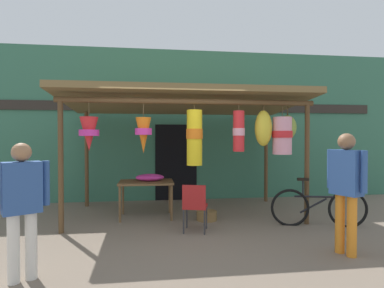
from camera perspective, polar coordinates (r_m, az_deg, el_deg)
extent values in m
plane|color=#756656|center=(5.90, -3.50, -15.04)|extent=(30.00, 30.00, 0.00)
cube|color=#387056|center=(8.32, -4.77, 3.48)|extent=(12.78, 0.25, 3.98)
cube|color=#2D2823|center=(8.21, -4.72, 6.85)|extent=(11.50, 0.04, 0.24)
cube|color=black|center=(8.22, -2.95, -3.38)|extent=(1.10, 0.03, 2.00)
cylinder|color=brown|center=(5.78, -23.05, -3.84)|extent=(0.09, 0.09, 2.30)
cylinder|color=brown|center=(6.30, 20.44, -3.43)|extent=(0.09, 0.09, 2.30)
cylinder|color=brown|center=(7.85, -18.86, -2.54)|extent=(0.09, 0.09, 2.30)
cylinder|color=brown|center=(8.24, 13.50, -2.35)|extent=(0.09, 0.09, 2.30)
cylinder|color=brown|center=(5.63, -0.33, 7.84)|extent=(4.69, 0.10, 0.10)
cylinder|color=brown|center=(7.75, -2.29, 7.10)|extent=(4.69, 0.10, 0.10)
cube|color=olive|center=(6.70, -1.46, 7.80)|extent=(4.99, 2.63, 0.34)
cylinder|color=brown|center=(5.66, -18.49, 5.99)|extent=(0.01, 0.01, 0.25)
cone|color=red|center=(5.64, -18.46, 1.74)|extent=(0.32, 0.32, 0.59)
cylinder|color=#D13399|center=(5.64, -18.46, 1.98)|extent=(0.34, 0.34, 0.11)
cylinder|color=brown|center=(5.57, -8.96, 6.11)|extent=(0.01, 0.01, 0.25)
cone|color=orange|center=(5.55, -8.95, 1.58)|extent=(0.28, 0.28, 0.63)
cylinder|color=#D13399|center=(5.55, -8.95, 2.28)|extent=(0.30, 0.30, 0.11)
cylinder|color=brown|center=(5.66, 0.46, 6.79)|extent=(0.01, 0.01, 0.10)
cylinder|color=yellow|center=(5.63, 0.46, 1.17)|extent=(0.28, 0.28, 1.01)
cylinder|color=orange|center=(5.63, 0.46, 1.89)|extent=(0.30, 0.30, 0.18)
cylinder|color=brown|center=(5.82, 8.63, 6.58)|extent=(0.01, 0.01, 0.11)
cylinder|color=red|center=(5.79, 8.61, 2.34)|extent=(0.21, 0.21, 0.75)
cylinder|color=pink|center=(5.79, 8.61, 2.22)|extent=(0.23, 0.23, 0.14)
cylinder|color=brown|center=(6.10, 16.32, 5.79)|extent=(0.01, 0.01, 0.22)
cylinder|color=pink|center=(6.08, 16.29, 1.47)|extent=(0.35, 0.35, 0.70)
cylinder|color=red|center=(6.08, 16.29, 1.72)|extent=(0.38, 0.38, 0.13)
cylinder|color=#4C3D23|center=(6.24, 17.21, 5.88)|extent=(0.02, 0.02, 0.17)
ellipsoid|color=#89A842|center=(6.22, 17.20, 2.95)|extent=(0.34, 0.29, 0.47)
cylinder|color=#4C3D23|center=(5.98, 13.04, 6.49)|extent=(0.02, 0.02, 0.09)
ellipsoid|color=yellow|center=(5.96, 13.03, 2.84)|extent=(0.32, 0.28, 0.67)
cube|color=brown|center=(6.50, -8.44, -6.99)|extent=(1.11, 0.76, 0.04)
cylinder|color=brown|center=(6.27, -13.16, -10.77)|extent=(0.05, 0.05, 0.71)
cylinder|color=brown|center=(6.25, -3.78, -10.78)|extent=(0.05, 0.05, 0.71)
cylinder|color=brown|center=(6.91, -12.62, -9.66)|extent=(0.05, 0.05, 0.71)
cylinder|color=brown|center=(6.90, -4.14, -9.66)|extent=(0.05, 0.05, 0.71)
ellipsoid|color=#D13399|center=(6.53, -7.78, -6.13)|extent=(0.59, 0.41, 0.15)
ellipsoid|color=pink|center=(6.49, -7.00, -6.11)|extent=(0.26, 0.21, 0.10)
cube|color=#AD1E1E|center=(5.54, 0.62, -11.42)|extent=(0.49, 0.49, 0.04)
cube|color=#AD1E1E|center=(5.32, 0.37, -9.74)|extent=(0.40, 0.14, 0.40)
cylinder|color=#333338|center=(5.74, 2.69, -13.23)|extent=(0.03, 0.03, 0.44)
cylinder|color=#333338|center=(5.79, -0.96, -13.12)|extent=(0.03, 0.03, 0.44)
cylinder|color=#333338|center=(5.40, 2.32, -14.17)|extent=(0.03, 0.03, 0.44)
cylinder|color=#333338|center=(5.44, -1.57, -14.03)|extent=(0.03, 0.03, 0.44)
cylinder|color=brown|center=(6.34, 2.72, -13.04)|extent=(0.41, 0.41, 0.18)
torus|color=black|center=(6.49, 26.81, -10.67)|extent=(0.70, 0.21, 0.71)
torus|color=black|center=(6.20, 17.62, -11.16)|extent=(0.70, 0.21, 0.71)
cylinder|color=black|center=(6.28, 22.34, -8.98)|extent=(0.87, 0.24, 0.04)
cylinder|color=black|center=(6.29, 21.44, -10.55)|extent=(0.49, 0.15, 0.31)
cylinder|color=black|center=(6.18, 19.78, -7.63)|extent=(0.03, 0.03, 0.30)
cube|color=black|center=(6.16, 19.79, -6.15)|extent=(0.21, 0.12, 0.05)
cylinder|color=#262628|center=(6.38, 26.19, -6.49)|extent=(0.12, 0.43, 0.02)
cylinder|color=silver|center=(4.22, -27.54, -16.24)|extent=(0.13, 0.13, 0.78)
cylinder|color=silver|center=(4.19, -30.06, -16.37)|extent=(0.13, 0.13, 0.78)
cube|color=#2D5193|center=(4.05, -28.88, -7.03)|extent=(0.46, 0.39, 0.59)
cylinder|color=#2D5193|center=(4.09, -25.33, -6.50)|extent=(0.08, 0.08, 0.53)
sphere|color=#9E704C|center=(4.02, -28.94, -1.35)|extent=(0.22, 0.22, 0.22)
cylinder|color=orange|center=(5.03, 25.62, -13.04)|extent=(0.13, 0.13, 0.84)
cylinder|color=orange|center=(4.93, 27.39, -13.33)|extent=(0.13, 0.13, 0.84)
cube|color=#2D5193|center=(4.85, 26.57, -4.71)|extent=(0.36, 0.45, 0.63)
cylinder|color=#2D5193|center=(4.99, 24.12, -4.16)|extent=(0.08, 0.08, 0.57)
cylinder|color=#2D5193|center=(4.71, 29.16, -4.51)|extent=(0.08, 0.08, 0.57)
sphere|color=#896042|center=(4.83, 26.61, 0.40)|extent=(0.23, 0.23, 0.23)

